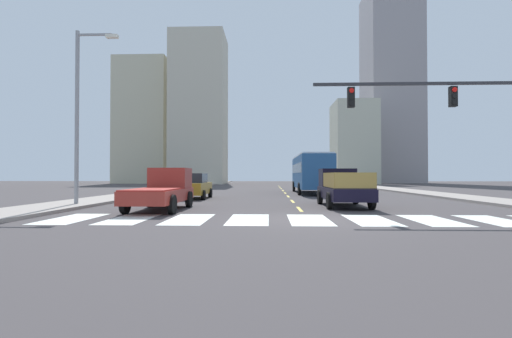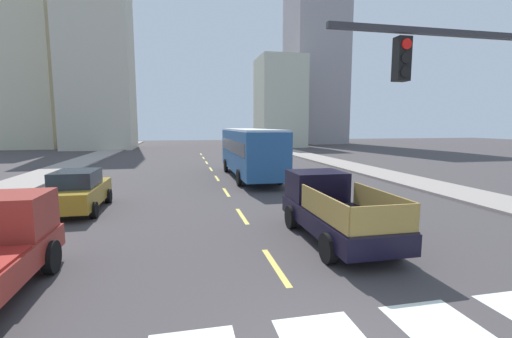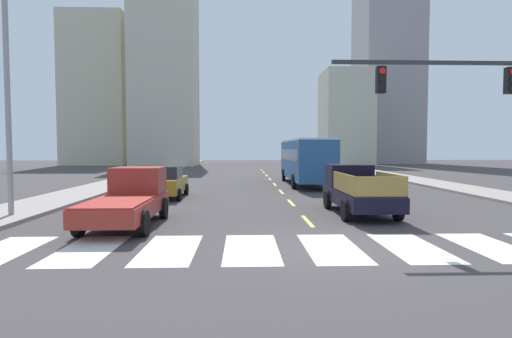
# 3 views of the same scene
# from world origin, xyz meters

# --- Properties ---
(sidewalk_right) EXTENTS (3.08, 110.00, 0.15)m
(sidewalk_right) POSITION_xyz_m (11.82, 18.00, 0.07)
(sidewalk_right) COLOR gray
(sidewalk_right) RESTS_ON ground
(sidewalk_left) EXTENTS (3.08, 110.00, 0.15)m
(sidewalk_left) POSITION_xyz_m (-11.82, 18.00, 0.07)
(sidewalk_left) COLOR gray
(sidewalk_left) RESTS_ON ground
(lane_dash_0) EXTENTS (0.16, 2.40, 0.01)m
(lane_dash_0) POSITION_xyz_m (0.00, 4.00, 0.00)
(lane_dash_0) COLOR #E0C654
(lane_dash_0) RESTS_ON ground
(lane_dash_1) EXTENTS (0.16, 2.40, 0.01)m
(lane_dash_1) POSITION_xyz_m (0.00, 9.00, 0.00)
(lane_dash_1) COLOR #E0C654
(lane_dash_1) RESTS_ON ground
(lane_dash_2) EXTENTS (0.16, 2.40, 0.01)m
(lane_dash_2) POSITION_xyz_m (0.00, 14.00, 0.00)
(lane_dash_2) COLOR #E0C654
(lane_dash_2) RESTS_ON ground
(lane_dash_3) EXTENTS (0.16, 2.40, 0.01)m
(lane_dash_3) POSITION_xyz_m (0.00, 19.00, 0.00)
(lane_dash_3) COLOR #E0C654
(lane_dash_3) RESTS_ON ground
(lane_dash_4) EXTENTS (0.16, 2.40, 0.01)m
(lane_dash_4) POSITION_xyz_m (0.00, 24.00, 0.00)
(lane_dash_4) COLOR #E0C654
(lane_dash_4) RESTS_ON ground
(lane_dash_5) EXTENTS (0.16, 2.40, 0.01)m
(lane_dash_5) POSITION_xyz_m (0.00, 29.00, 0.00)
(lane_dash_5) COLOR #E0C654
(lane_dash_5) RESTS_ON ground
(lane_dash_6) EXTENTS (0.16, 2.40, 0.01)m
(lane_dash_6) POSITION_xyz_m (0.00, 34.00, 0.00)
(lane_dash_6) COLOR #E0C654
(lane_dash_6) RESTS_ON ground
(lane_dash_7) EXTENTS (0.16, 2.40, 0.01)m
(lane_dash_7) POSITION_xyz_m (0.00, 39.00, 0.00)
(lane_dash_7) COLOR #E0C654
(lane_dash_7) RESTS_ON ground
(pickup_stakebed) EXTENTS (2.18, 5.20, 1.96)m
(pickup_stakebed) POSITION_xyz_m (2.37, 5.92, 0.94)
(pickup_stakebed) COLOR black
(pickup_stakebed) RESTS_ON ground
(city_bus) EXTENTS (2.72, 10.80, 3.32)m
(city_bus) POSITION_xyz_m (2.24, 18.73, 1.95)
(city_bus) COLOR #265389
(city_bus) RESTS_ON ground
(sedan_near_left) EXTENTS (2.02, 4.40, 1.72)m
(sedan_near_left) POSITION_xyz_m (-6.55, 11.24, 0.86)
(sedan_near_left) COLOR olive
(sedan_near_left) RESTS_ON ground
(tower_tall_centre) EXTENTS (10.22, 10.77, 39.73)m
(tower_tall_centre) POSITION_xyz_m (23.83, 61.79, 19.86)
(tower_tall_centre) COLOR #989194
(tower_tall_centre) RESTS_ON ground
(block_mid_left) EXTENTS (7.24, 8.27, 14.66)m
(block_mid_left) POSITION_xyz_m (13.86, 52.12, 7.33)
(block_mid_left) COLOR beige
(block_mid_left) RESTS_ON ground
(block_mid_right) EXTENTS (9.88, 9.29, 23.84)m
(block_mid_right) POSITION_xyz_m (-25.64, 56.20, 11.92)
(block_mid_right) COLOR beige
(block_mid_right) RESTS_ON ground
(block_low_left) EXTENTS (9.59, 8.44, 27.14)m
(block_low_left) POSITION_xyz_m (-14.19, 51.87, 13.57)
(block_low_left) COLOR beige
(block_low_left) RESTS_ON ground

